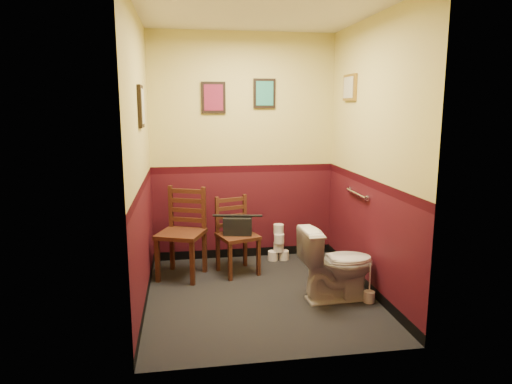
% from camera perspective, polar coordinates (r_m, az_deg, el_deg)
% --- Properties ---
extents(floor, '(2.20, 2.40, 0.00)m').
position_cam_1_polar(floor, '(4.66, 0.50, -12.76)').
color(floor, black).
rests_on(floor, ground).
extents(ceiling, '(2.20, 2.40, 0.00)m').
position_cam_1_polar(ceiling, '(4.36, 0.56, 21.90)').
color(ceiling, silver).
rests_on(ceiling, ground).
extents(wall_back, '(2.20, 0.00, 2.70)m').
position_cam_1_polar(wall_back, '(5.48, -1.58, 5.42)').
color(wall_back, '#430E17').
rests_on(wall_back, ground).
extents(wall_front, '(2.20, 0.00, 2.70)m').
position_cam_1_polar(wall_front, '(3.14, 4.20, 1.43)').
color(wall_front, '#430E17').
rests_on(wall_front, ground).
extents(wall_left, '(0.00, 2.40, 2.70)m').
position_cam_1_polar(wall_left, '(4.26, -14.25, 3.58)').
color(wall_left, '#430E17').
rests_on(wall_left, ground).
extents(wall_right, '(0.00, 2.40, 2.70)m').
position_cam_1_polar(wall_right, '(4.61, 14.16, 4.11)').
color(wall_right, '#430E17').
rests_on(wall_right, ground).
extents(grab_bar, '(0.05, 0.56, 0.06)m').
position_cam_1_polar(grab_bar, '(4.89, 12.47, -0.21)').
color(grab_bar, silver).
rests_on(grab_bar, wall_right).
extents(framed_print_back_a, '(0.28, 0.04, 0.36)m').
position_cam_1_polar(framed_print_back_a, '(5.41, -5.34, 11.67)').
color(framed_print_back_a, black).
rests_on(framed_print_back_a, wall_back).
extents(framed_print_back_b, '(0.26, 0.04, 0.34)m').
position_cam_1_polar(framed_print_back_b, '(5.48, 1.07, 12.22)').
color(framed_print_back_b, black).
rests_on(framed_print_back_b, wall_back).
extents(framed_print_left, '(0.04, 0.30, 0.38)m').
position_cam_1_polar(framed_print_left, '(4.33, -14.17, 10.33)').
color(framed_print_left, black).
rests_on(framed_print_left, wall_left).
extents(framed_print_right, '(0.04, 0.34, 0.28)m').
position_cam_1_polar(framed_print_right, '(5.14, 11.62, 12.67)').
color(framed_print_right, olive).
rests_on(framed_print_right, wall_right).
extents(toilet, '(0.74, 0.44, 0.71)m').
position_cam_1_polar(toilet, '(4.52, 10.09, -8.86)').
color(toilet, white).
rests_on(toilet, floor).
extents(toilet_brush, '(0.11, 0.11, 0.39)m').
position_cam_1_polar(toilet_brush, '(4.61, 13.96, -12.49)').
color(toilet_brush, silver).
rests_on(toilet_brush, floor).
extents(chair_left, '(0.59, 0.59, 0.98)m').
position_cam_1_polar(chair_left, '(5.07, -9.17, -5.04)').
color(chair_left, '#5A2D1B').
rests_on(chair_left, floor).
extents(chair_right, '(0.50, 0.50, 0.86)m').
position_cam_1_polar(chair_right, '(5.13, -2.48, -5.42)').
color(chair_right, '#5A2D1B').
rests_on(chair_right, floor).
extents(handbag, '(0.34, 0.21, 0.23)m').
position_cam_1_polar(handbag, '(5.07, -2.31, -4.24)').
color(handbag, black).
rests_on(handbag, chair_right).
extents(tp_stack, '(0.26, 0.16, 0.45)m').
position_cam_1_polar(tp_stack, '(5.59, 2.84, -6.63)').
color(tp_stack, silver).
rests_on(tp_stack, floor).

